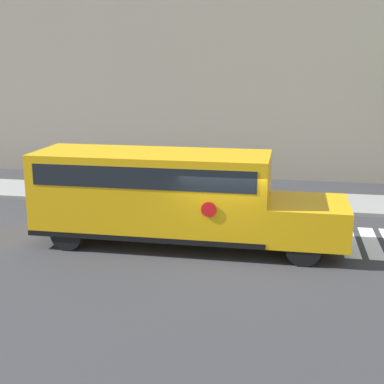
# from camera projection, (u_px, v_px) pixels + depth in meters

# --- Properties ---
(ground_plane) EXTENTS (60.00, 60.00, 0.00)m
(ground_plane) POSITION_uv_depth(u_px,v_px,m) (224.00, 255.00, 16.01)
(ground_plane) COLOR #333335
(sidewalk_strip) EXTENTS (44.00, 3.00, 0.15)m
(sidewalk_strip) POSITION_uv_depth(u_px,v_px,m) (244.00, 199.00, 22.20)
(sidewalk_strip) COLOR gray
(sidewalk_strip) RESTS_ON ground
(building_backdrop) EXTENTS (32.00, 4.00, 9.72)m
(building_backdrop) POSITION_uv_depth(u_px,v_px,m) (258.00, 77.00, 27.27)
(building_backdrop) COLOR #9E937F
(building_backdrop) RESTS_ON ground
(school_bus) EXTENTS (9.60, 2.57, 2.93)m
(school_bus) POSITION_uv_depth(u_px,v_px,m) (168.00, 193.00, 16.60)
(school_bus) COLOR #EAA80F
(school_bus) RESTS_ON ground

